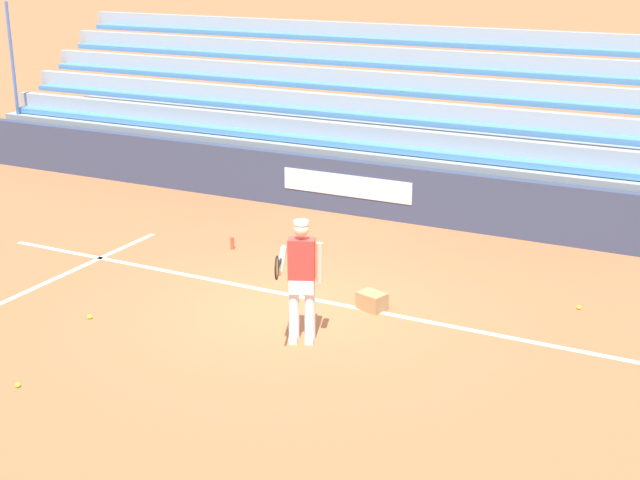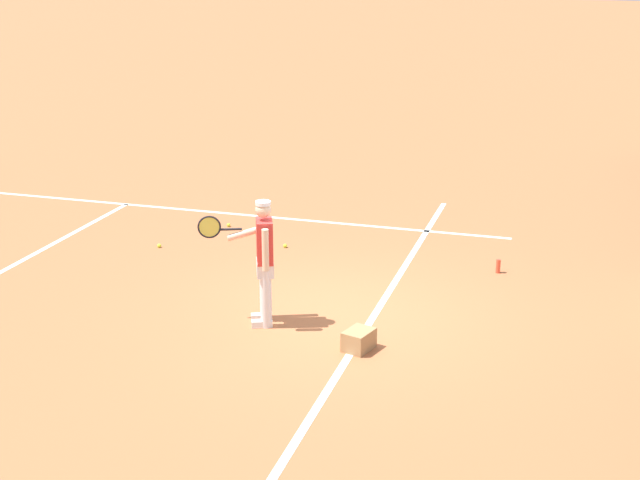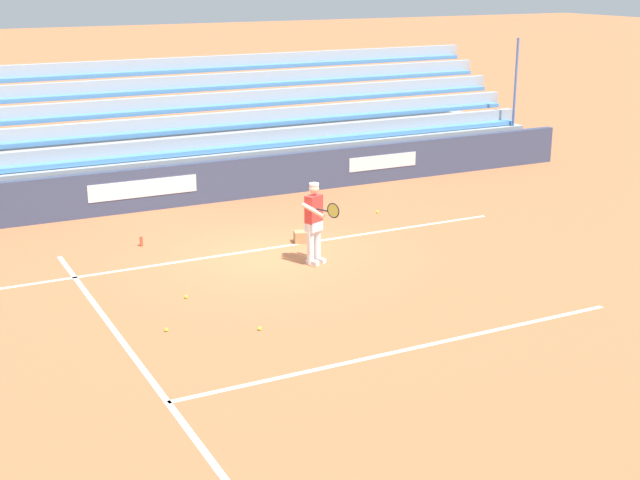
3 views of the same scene
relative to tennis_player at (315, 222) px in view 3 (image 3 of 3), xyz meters
The scene contains 13 objects.
ground_plane 1.37m from the tennis_player, 56.39° to the right, with size 160.00×160.00×0.00m, color #B7663D.
court_baseline_white 1.73m from the tennis_player, 67.16° to the right, with size 12.00×0.10×0.01m, color white.
court_sideline_white 5.71m from the tennis_player, 33.78° to the left, with size 0.10×12.00×0.01m, color white.
court_service_line_white 4.75m from the tennis_player, 82.93° to the left, with size 8.22×0.10×0.01m, color white.
back_wall_sponsor_board 5.81m from the tennis_player, 84.37° to the right, with size 23.71×0.25×1.10m.
bleacher_stand 8.42m from the tennis_player, 86.08° to the right, with size 22.52×4.00×3.85m.
tennis_player is the anchor object (origin of this frame).
ball_box_cardboard 1.68m from the tennis_player, 106.72° to the right, with size 0.40×0.30×0.26m, color #A87F51.
tennis_ball_near_player 4.35m from the tennis_player, 138.56° to the right, with size 0.07×0.07×0.07m, color #CCE533.
tennis_ball_stray_back 3.83m from the tennis_player, 48.63° to the left, with size 0.07×0.07×0.07m, color #CCE533.
tennis_ball_far_right 3.29m from the tennis_player, 13.90° to the left, with size 0.07×0.07×0.07m, color #CCE533.
tennis_ball_midcourt 4.53m from the tennis_player, 28.64° to the left, with size 0.07×0.07×0.07m, color #CCE533.
water_bottle 4.11m from the tennis_player, 44.20° to the right, with size 0.07×0.07×0.22m, color #EA4C33.
Camera 3 is at (7.39, 16.67, 5.93)m, focal length 50.00 mm.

